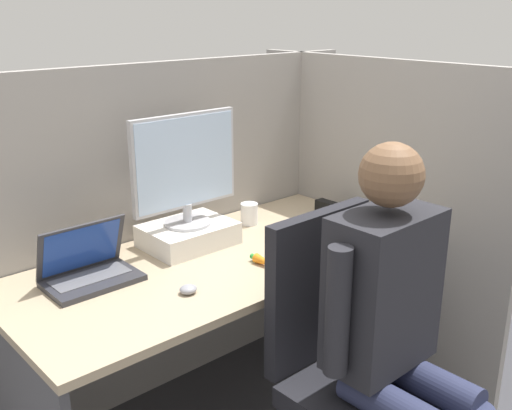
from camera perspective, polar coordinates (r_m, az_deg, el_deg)
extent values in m
cube|color=gray|center=(2.59, -8.97, -2.74)|extent=(2.11, 0.04, 1.44)
cube|color=gray|center=(2.80, 10.87, -1.20)|extent=(0.04, 1.38, 1.44)
cube|color=tan|center=(2.29, -3.56, -5.36)|extent=(1.61, 0.73, 0.03)
cube|color=#4C4C51|center=(2.94, 8.58, -7.83)|extent=(0.03, 0.62, 0.70)
cube|color=white|center=(2.39, -6.47, -2.82)|extent=(0.34, 0.26, 0.09)
cylinder|color=#B2B2B7|center=(2.38, -6.51, -1.69)|extent=(0.19, 0.19, 0.01)
cylinder|color=#B2B2B7|center=(2.36, -6.55, -0.73)|extent=(0.04, 0.04, 0.07)
cube|color=#B2B2B7|center=(2.31, -6.81, 4.17)|extent=(0.46, 0.02, 0.37)
cube|color=silver|center=(2.30, -6.61, 4.11)|extent=(0.44, 0.00, 0.34)
cube|color=#2D2D33|center=(2.14, -15.28, -6.99)|extent=(0.31, 0.20, 0.02)
cube|color=#5B5B60|center=(2.15, -15.49, -6.58)|extent=(0.27, 0.11, 0.00)
cube|color=#2D2D33|center=(2.16, -16.31, -3.90)|extent=(0.31, 0.08, 0.19)
cube|color=#1E3D93|center=(2.15, -16.25, -3.93)|extent=(0.28, 0.06, 0.17)
ellipsoid|color=gray|center=(2.01, -6.47, -7.98)|extent=(0.06, 0.06, 0.03)
cube|color=black|center=(2.75, 7.10, -0.34)|extent=(0.05, 0.15, 0.06)
cone|color=orange|center=(2.19, 1.03, -5.51)|extent=(0.04, 0.12, 0.04)
cylinder|color=green|center=(2.24, -0.22, -4.96)|extent=(0.02, 0.02, 0.02)
cube|color=black|center=(2.03, 11.25, -17.70)|extent=(0.46, 0.46, 0.07)
cube|color=black|center=(2.01, 5.89, -7.76)|extent=(0.44, 0.05, 0.53)
cylinder|color=#282D4C|center=(1.86, 12.93, -18.22)|extent=(0.11, 0.34, 0.11)
cylinder|color=#282D4C|center=(1.98, 16.06, -15.87)|extent=(0.11, 0.34, 0.11)
cube|color=#232328|center=(1.83, 11.99, -7.88)|extent=(0.34, 0.20, 0.48)
sphere|color=brown|center=(1.71, 12.77, 2.82)|extent=(0.19, 0.19, 0.19)
cylinder|color=#232328|center=(1.68, 7.79, -10.07)|extent=(0.07, 0.07, 0.38)
cylinder|color=#232328|center=(1.99, 15.52, -6.00)|extent=(0.07, 0.07, 0.38)
cylinder|color=white|center=(2.61, -0.65, -0.84)|extent=(0.07, 0.07, 0.09)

